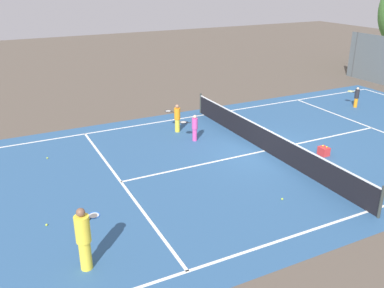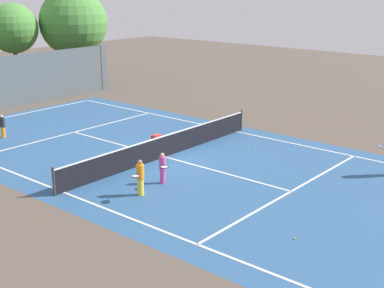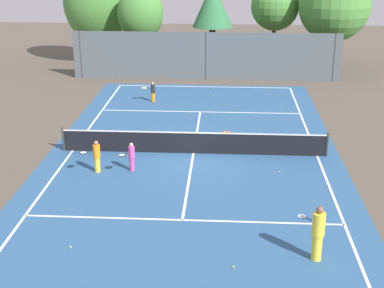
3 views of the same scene
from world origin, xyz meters
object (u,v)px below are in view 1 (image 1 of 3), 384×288
Objects in this scene: player_1 at (84,238)px; player_2 at (177,118)px; tennis_ball_5 at (282,199)px; tennis_ball_4 at (47,225)px; tennis_ball_2 at (320,166)px; player_0 at (356,97)px; tennis_ball_1 at (47,158)px; ball_crate at (324,151)px; player_3 at (194,127)px.

player_2 is at bearing 142.07° from player_1.
tennis_ball_5 is at bearing 94.58° from player_1.
tennis_ball_2 is at bearing 86.98° from tennis_ball_4.
player_0 is 16.82m from tennis_ball_1.
tennis_ball_2 is 1.00× the size of tennis_ball_5.
tennis_ball_1 and tennis_ball_4 have the same top height.
player_2 is 6.84m from ball_crate.
ball_crate is at bearing 38.81° from player_2.
player_3 reaches higher than tennis_ball_1.
player_3 is at bearing 8.13° from player_2.
player_1 is at bearing -1.41° from tennis_ball_1.
ball_crate is 11.18m from tennis_ball_4.
ball_crate is 11.43m from tennis_ball_1.
ball_crate is 6.45× the size of tennis_ball_2.
tennis_ball_1 is at bearing -98.16° from player_3.
tennis_ball_2 is (0.81, -0.93, -0.15)m from ball_crate.
tennis_ball_4 is (4.64, -17.62, -0.57)m from player_0.
player_0 is 2.72× the size of ball_crate.
tennis_ball_5 is (7.02, 6.49, 0.00)m from tennis_ball_1.
player_2 reaches higher than ball_crate.
tennis_ball_1 is (0.50, -6.09, -0.67)m from player_2.
tennis_ball_5 is at bearing 3.01° from player_2.
tennis_ball_2 is 1.00× the size of tennis_ball_4.
ball_crate is at bearing 46.20° from player_3.
player_1 reaches higher than tennis_ball_5.
tennis_ball_4 and tennis_ball_5 have the same top height.
ball_crate is at bearing 131.19° from tennis_ball_2.
player_3 reaches higher than tennis_ball_2.
tennis_ball_4 is at bearing -93.02° from tennis_ball_2.
tennis_ball_5 is (7.52, 0.40, -0.67)m from player_2.
tennis_ball_2 is at bearing 59.25° from tennis_ball_1.
player_2 is 1.42m from player_3.
ball_crate is (3.91, 4.07, -0.46)m from player_3.
player_0 is at bearing 112.72° from player_1.
player_1 is 9.86m from tennis_ball_2.
player_0 is at bearing 84.96° from player_2.
player_1 is at bearing 14.16° from tennis_ball_4.
player_3 is 6.15m from tennis_ball_5.
player_0 is 7.79m from ball_crate.
player_1 reaches higher than player_0.
tennis_ball_4 is (0.27, -11.18, -0.15)m from ball_crate.
tennis_ball_1 is (-0.44, -16.81, -0.57)m from player_0.
ball_crate is 4.47m from tennis_ball_5.
player_2 is at bearing -176.99° from tennis_ball_5.
player_3 is at bearing 135.74° from player_1.
player_0 is at bearing 92.53° from player_3.
player_3 reaches higher than tennis_ball_5.
player_2 is at bearing 94.74° from tennis_ball_1.
player_0 is 17.55× the size of tennis_ball_2.
tennis_ball_2 is at bearing 28.67° from player_2.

